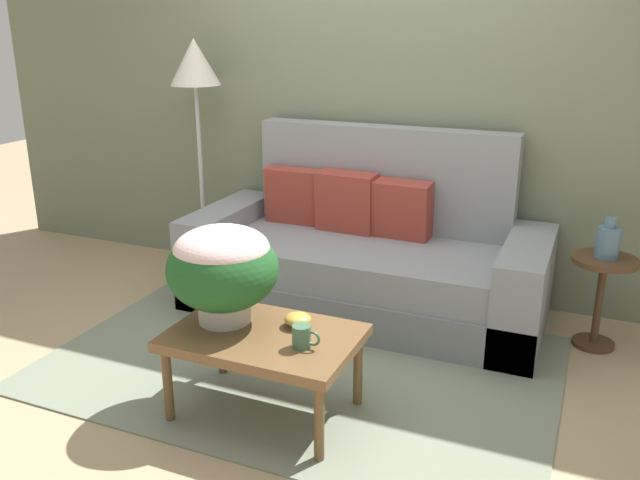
{
  "coord_description": "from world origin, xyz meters",
  "views": [
    {
      "loc": [
        1.38,
        -3.01,
        1.81
      ],
      "look_at": [
        0.05,
        0.09,
        0.68
      ],
      "focal_mm": 37.35,
      "sensor_mm": 36.0,
      "label": 1
    }
  ],
  "objects_px": {
    "coffee_mug": "(302,336)",
    "snack_bowl": "(298,319)",
    "floor_lamp": "(196,83)",
    "table_vase": "(608,241)",
    "potted_plant": "(223,266)",
    "coffee_table": "(264,342)",
    "couch": "(366,259)",
    "side_table": "(601,286)"
  },
  "relations": [
    {
      "from": "coffee_mug",
      "to": "snack_bowl",
      "type": "distance_m",
      "value": 0.21
    },
    {
      "from": "floor_lamp",
      "to": "table_vase",
      "type": "distance_m",
      "value": 2.84
    },
    {
      "from": "coffee_mug",
      "to": "snack_bowl",
      "type": "bearing_deg",
      "value": 120.58
    },
    {
      "from": "snack_bowl",
      "to": "floor_lamp",
      "type": "bearing_deg",
      "value": 135.36
    },
    {
      "from": "potted_plant",
      "to": "coffee_table",
      "type": "bearing_deg",
      "value": -11.31
    },
    {
      "from": "potted_plant",
      "to": "floor_lamp",
      "type": "bearing_deg",
      "value": 125.86
    },
    {
      "from": "floor_lamp",
      "to": "coffee_mug",
      "type": "distance_m",
      "value": 2.38
    },
    {
      "from": "couch",
      "to": "side_table",
      "type": "relative_size",
      "value": 4.13
    },
    {
      "from": "side_table",
      "to": "potted_plant",
      "type": "distance_m",
      "value": 2.15
    },
    {
      "from": "table_vase",
      "to": "side_table",
      "type": "bearing_deg",
      "value": -99.63
    },
    {
      "from": "snack_bowl",
      "to": "coffee_table",
      "type": "bearing_deg",
      "value": -132.12
    },
    {
      "from": "coffee_mug",
      "to": "table_vase",
      "type": "relative_size",
      "value": 0.57
    },
    {
      "from": "couch",
      "to": "potted_plant",
      "type": "relative_size",
      "value": 4.23
    },
    {
      "from": "floor_lamp",
      "to": "coffee_mug",
      "type": "relative_size",
      "value": 12.77
    },
    {
      "from": "coffee_table",
      "to": "coffee_mug",
      "type": "xyz_separation_m",
      "value": [
        0.22,
        -0.06,
        0.1
      ]
    },
    {
      "from": "potted_plant",
      "to": "coffee_mug",
      "type": "distance_m",
      "value": 0.52
    },
    {
      "from": "side_table",
      "to": "floor_lamp",
      "type": "distance_m",
      "value": 2.92
    },
    {
      "from": "couch",
      "to": "table_vase",
      "type": "relative_size",
      "value": 9.71
    },
    {
      "from": "potted_plant",
      "to": "coffee_mug",
      "type": "height_order",
      "value": "potted_plant"
    },
    {
      "from": "coffee_table",
      "to": "coffee_mug",
      "type": "distance_m",
      "value": 0.25
    },
    {
      "from": "couch",
      "to": "coffee_mug",
      "type": "bearing_deg",
      "value": -81.96
    },
    {
      "from": "couch",
      "to": "side_table",
      "type": "bearing_deg",
      "value": 0.4
    },
    {
      "from": "coffee_table",
      "to": "coffee_mug",
      "type": "height_order",
      "value": "coffee_mug"
    },
    {
      "from": "coffee_mug",
      "to": "coffee_table",
      "type": "bearing_deg",
      "value": 165.84
    },
    {
      "from": "coffee_table",
      "to": "table_vase",
      "type": "xyz_separation_m",
      "value": [
        1.43,
        1.39,
        0.26
      ]
    },
    {
      "from": "side_table",
      "to": "floor_lamp",
      "type": "relative_size",
      "value": 0.32
    },
    {
      "from": "side_table",
      "to": "couch",
      "type": "bearing_deg",
      "value": -179.6
    },
    {
      "from": "potted_plant",
      "to": "table_vase",
      "type": "relative_size",
      "value": 2.29
    },
    {
      "from": "potted_plant",
      "to": "table_vase",
      "type": "distance_m",
      "value": 2.14
    },
    {
      "from": "coffee_table",
      "to": "table_vase",
      "type": "distance_m",
      "value": 2.01
    },
    {
      "from": "side_table",
      "to": "snack_bowl",
      "type": "distance_m",
      "value": 1.81
    },
    {
      "from": "floor_lamp",
      "to": "coffee_mug",
      "type": "height_order",
      "value": "floor_lamp"
    },
    {
      "from": "floor_lamp",
      "to": "table_vase",
      "type": "height_order",
      "value": "floor_lamp"
    },
    {
      "from": "side_table",
      "to": "floor_lamp",
      "type": "height_order",
      "value": "floor_lamp"
    },
    {
      "from": "coffee_table",
      "to": "potted_plant",
      "type": "height_order",
      "value": "potted_plant"
    },
    {
      "from": "floor_lamp",
      "to": "potted_plant",
      "type": "bearing_deg",
      "value": -54.14
    },
    {
      "from": "floor_lamp",
      "to": "snack_bowl",
      "type": "bearing_deg",
      "value": -44.64
    },
    {
      "from": "couch",
      "to": "side_table",
      "type": "height_order",
      "value": "couch"
    },
    {
      "from": "coffee_table",
      "to": "floor_lamp",
      "type": "xyz_separation_m",
      "value": [
        -1.31,
        1.53,
        1.01
      ]
    },
    {
      "from": "side_table",
      "to": "potted_plant",
      "type": "bearing_deg",
      "value": -141.47
    },
    {
      "from": "table_vase",
      "to": "potted_plant",
      "type": "bearing_deg",
      "value": -141.2
    },
    {
      "from": "side_table",
      "to": "potted_plant",
      "type": "xyz_separation_m",
      "value": [
        -1.66,
        -1.32,
        0.33
      ]
    }
  ]
}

